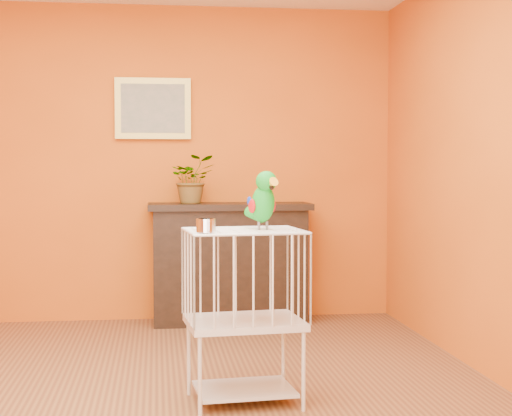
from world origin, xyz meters
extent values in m
plane|color=brown|center=(0.00, 0.00, 0.00)|extent=(4.50, 4.50, 0.00)
plane|color=#D25E13|center=(0.00, 2.25, 1.30)|extent=(4.00, 0.00, 4.00)
plane|color=#D25E13|center=(0.00, -2.25, 1.30)|extent=(4.00, 0.00, 4.00)
plane|color=#D25E13|center=(2.00, 0.00, 1.30)|extent=(0.00, 4.50, 4.50)
cube|color=black|center=(0.61, 2.02, 0.46)|extent=(1.23, 0.41, 0.92)
cube|color=black|center=(0.61, 2.02, 0.95)|extent=(1.31, 0.47, 0.05)
cube|color=black|center=(0.61, 1.84, 0.46)|extent=(0.86, 0.02, 0.46)
cube|color=#54181D|center=(0.35, 1.97, 0.36)|extent=(0.05, 0.18, 0.29)
cube|color=#284221|center=(0.44, 1.97, 0.36)|extent=(0.05, 0.18, 0.29)
cube|color=#54181D|center=(0.53, 1.97, 0.36)|extent=(0.05, 0.18, 0.29)
cube|color=#284221|center=(0.63, 1.97, 0.36)|extent=(0.05, 0.18, 0.29)
cube|color=#54181D|center=(0.73, 1.97, 0.36)|extent=(0.05, 0.18, 0.29)
imported|color=#26722D|center=(0.31, 2.03, 1.13)|extent=(0.40, 0.43, 0.30)
cube|color=gold|center=(0.00, 2.22, 1.75)|extent=(0.62, 0.03, 0.50)
cube|color=gray|center=(0.00, 2.21, 1.75)|extent=(0.52, 0.01, 0.40)
cube|color=beige|center=(0.49, -0.17, 0.07)|extent=(0.55, 0.44, 0.02)
cube|color=beige|center=(0.49, -0.17, 0.44)|extent=(0.64, 0.52, 0.04)
cube|color=beige|center=(0.49, -0.17, 0.93)|extent=(0.64, 0.52, 0.01)
cylinder|color=beige|center=(0.23, -0.40, 0.21)|extent=(0.02, 0.02, 0.42)
cylinder|color=beige|center=(0.78, -0.35, 0.21)|extent=(0.02, 0.02, 0.42)
cylinder|color=beige|center=(0.20, 0.01, 0.21)|extent=(0.02, 0.02, 0.42)
cylinder|color=beige|center=(0.74, 0.06, 0.21)|extent=(0.02, 0.02, 0.42)
cylinder|color=silver|center=(0.27, -0.36, 0.97)|extent=(0.10, 0.10, 0.07)
cylinder|color=#59544C|center=(0.57, -0.17, 0.95)|extent=(0.01, 0.01, 0.05)
cylinder|color=#59544C|center=(0.61, -0.15, 0.95)|extent=(0.01, 0.01, 0.05)
ellipsoid|color=#139924|center=(0.59, -0.16, 1.07)|extent=(0.18, 0.21, 0.23)
ellipsoid|color=#139924|center=(0.60, -0.19, 1.19)|extent=(0.15, 0.15, 0.11)
cone|color=orange|center=(0.62, -0.24, 1.18)|extent=(0.08, 0.09, 0.07)
cone|color=black|center=(0.62, -0.23, 1.16)|extent=(0.04, 0.04, 0.03)
sphere|color=black|center=(0.58, -0.22, 1.21)|extent=(0.02, 0.02, 0.02)
sphere|color=black|center=(0.65, -0.19, 1.21)|extent=(0.02, 0.02, 0.02)
ellipsoid|color=#A50C0C|center=(0.53, -0.17, 1.06)|extent=(0.05, 0.07, 0.08)
ellipsoid|color=navy|center=(0.64, -0.12, 1.06)|extent=(0.05, 0.07, 0.08)
cone|color=#139924|center=(0.56, -0.09, 1.00)|extent=(0.13, 0.17, 0.12)
camera|label=1|loc=(0.02, -4.31, 1.27)|focal=55.00mm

